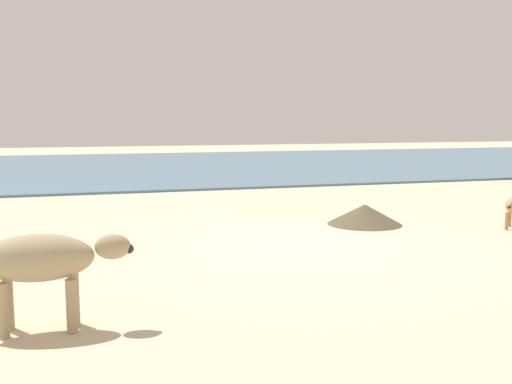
% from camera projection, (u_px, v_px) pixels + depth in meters
% --- Properties ---
extents(ground, '(80.00, 80.00, 0.00)m').
position_uv_depth(ground, '(295.00, 244.00, 10.64)').
color(ground, beige).
extents(sea_water, '(60.00, 20.00, 0.08)m').
position_uv_depth(sea_water, '(164.00, 166.00, 28.04)').
color(sea_water, slate).
rests_on(sea_water, ground).
extents(cow_adult_dun, '(1.67, 0.56, 1.08)m').
position_uv_depth(cow_adult_dun, '(43.00, 262.00, 6.19)').
color(cow_adult_dun, tan).
rests_on(cow_adult_dun, ground).
extents(debris_pile_0, '(2.06, 2.06, 0.44)m').
position_uv_depth(debris_pile_0, '(365.00, 214.00, 12.61)').
color(debris_pile_0, brown).
rests_on(debris_pile_0, ground).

